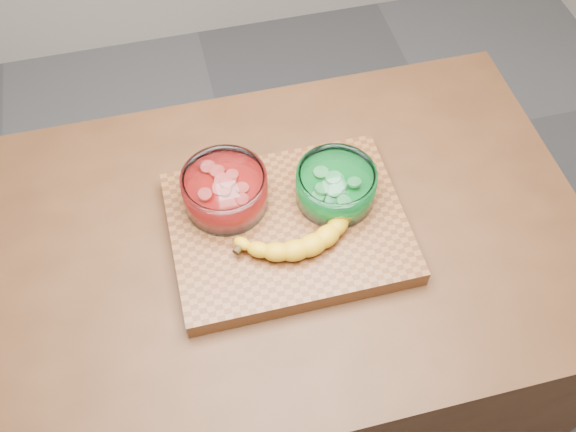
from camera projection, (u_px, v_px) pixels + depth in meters
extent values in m
plane|color=#595A5E|center=(288.00, 390.00, 2.01)|extent=(3.50, 3.50, 0.00)
cube|color=#4B2B16|center=(288.00, 329.00, 1.64)|extent=(1.20, 0.80, 0.90)
cube|color=brown|center=(288.00, 228.00, 1.25)|extent=(0.45, 0.35, 0.04)
cylinder|color=white|center=(225.00, 190.00, 1.23)|extent=(0.16, 0.16, 0.08)
cylinder|color=red|center=(226.00, 194.00, 1.24)|extent=(0.14, 0.14, 0.04)
cylinder|color=#FF5650|center=(224.00, 184.00, 1.21)|extent=(0.14, 0.14, 0.02)
cylinder|color=white|center=(336.00, 186.00, 1.24)|extent=(0.16, 0.16, 0.07)
cylinder|color=#128C2D|center=(335.00, 189.00, 1.25)|extent=(0.13, 0.13, 0.04)
cylinder|color=#66D873|center=(336.00, 180.00, 1.22)|extent=(0.13, 0.13, 0.02)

